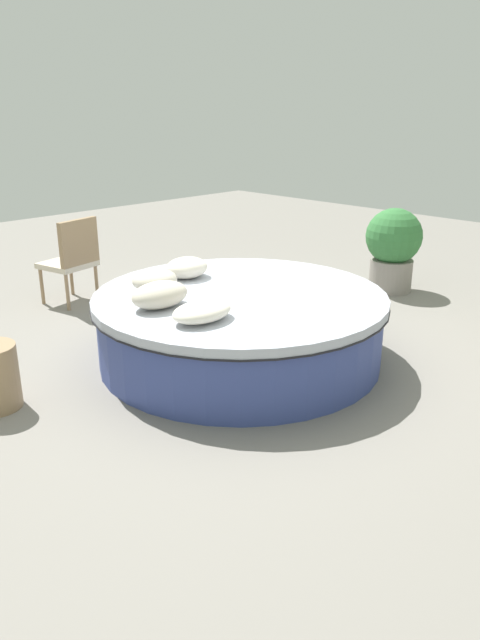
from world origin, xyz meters
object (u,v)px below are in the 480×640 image
(round_bed, at_px, (240,326))
(throw_pillow_0, at_px, (187,268))
(throw_pillow_1, at_px, (155,280))
(patio_chair, at_px, (73,256))
(planter, at_px, (393,246))
(throw_pillow_2, at_px, (160,295))
(throw_pillow_3, at_px, (202,311))

(round_bed, height_order, throw_pillow_0, throw_pillow_0)
(throw_pillow_1, relative_size, patio_chair, 0.42)
(patio_chair, relative_size, planter, 0.97)
(throw_pillow_1, bearing_deg, patio_chair, -98.18)
(round_bed, bearing_deg, patio_chair, -85.55)
(round_bed, relative_size, planter, 2.54)
(throw_pillow_1, distance_m, patio_chair, 1.88)
(throw_pillow_2, distance_m, planter, 3.53)
(round_bed, bearing_deg, throw_pillow_3, 22.48)
(throw_pillow_0, bearing_deg, round_bed, 89.43)
(throw_pillow_2, xyz_separation_m, throw_pillow_3, (-0.02, 0.48, -0.03))
(throw_pillow_2, distance_m, patio_chair, 2.33)
(round_bed, distance_m, throw_pillow_2, 0.85)
(round_bed, distance_m, throw_pillow_3, 0.84)
(throw_pillow_3, bearing_deg, round_bed, -157.52)
(throw_pillow_1, distance_m, throw_pillow_3, 0.92)
(patio_chair, bearing_deg, throw_pillow_0, -95.44)
(round_bed, xyz_separation_m, throw_pillow_3, (0.70, 0.29, 0.37))
(planter, bearing_deg, throw_pillow_1, -7.31)
(throw_pillow_3, distance_m, planter, 3.53)
(throw_pillow_1, height_order, throw_pillow_2, throw_pillow_2)
(throw_pillow_2, bearing_deg, planter, 179.85)
(throw_pillow_2, relative_size, patio_chair, 0.51)
(throw_pillow_3, bearing_deg, patio_chair, -100.41)
(throw_pillow_0, relative_size, throw_pillow_2, 0.83)
(throw_pillow_3, relative_size, patio_chair, 0.52)
(patio_chair, bearing_deg, round_bed, -97.48)
(round_bed, xyz_separation_m, planter, (-2.80, -0.19, 0.24))
(round_bed, distance_m, patio_chair, 2.48)
(round_bed, relative_size, throw_pillow_0, 6.16)
(throw_pillow_0, bearing_deg, throw_pillow_2, 35.56)
(throw_pillow_1, relative_size, throw_pillow_2, 0.82)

